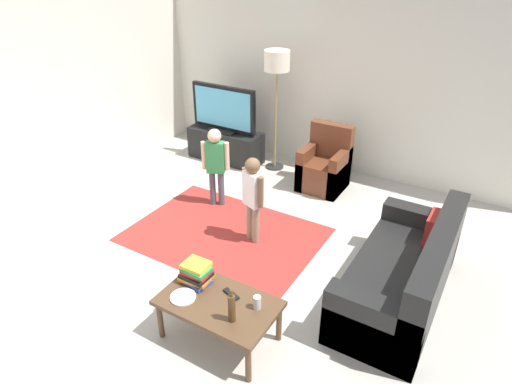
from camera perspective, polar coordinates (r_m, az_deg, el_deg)
ground at (r=4.86m, az=-3.70°, el=-9.68°), size 7.80×7.80×0.00m
wall_back at (r=6.69m, az=10.98°, el=13.90°), size 6.00×0.12×2.70m
wall_left at (r=6.29m, az=-27.72°, el=10.18°), size 0.12×6.00×2.70m
area_rug at (r=5.37m, az=-4.05°, el=-5.45°), size 2.20×1.60×0.01m
tv_stand at (r=7.16m, az=-3.90°, el=5.98°), size 1.20×0.44×0.50m
tv at (r=6.93m, az=-4.17°, el=10.52°), size 1.10×0.28×0.71m
couch at (r=4.50m, az=18.74°, el=-10.36°), size 0.80×1.80×0.86m
armchair at (r=6.35m, az=8.84°, el=3.11°), size 0.60×0.60×0.90m
floor_lamp at (r=6.47m, az=2.68°, el=15.64°), size 0.36×0.36×1.78m
child_near_tv at (r=5.70m, az=-5.19°, el=4.03°), size 0.33×0.21×1.06m
child_center at (r=4.94m, az=-0.43°, el=-0.08°), size 0.33×0.20×1.05m
coffee_table at (r=3.89m, az=-4.82°, el=-14.29°), size 1.00×0.60×0.42m
book_stack at (r=4.00m, az=-7.63°, el=-10.28°), size 0.28×0.23×0.20m
bottle at (r=3.60m, az=-3.13°, el=-14.59°), size 0.06×0.06×0.31m
tv_remote at (r=3.90m, az=-3.20°, el=-12.91°), size 0.18×0.10×0.02m
soda_can at (r=3.75m, az=0.14°, el=-13.95°), size 0.07×0.07×0.12m
plate at (r=3.92m, az=-9.32°, el=-13.13°), size 0.22×0.22×0.02m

